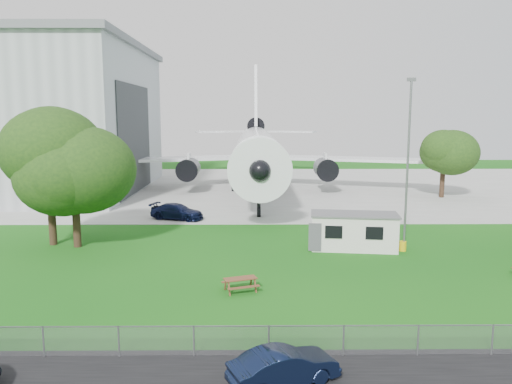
{
  "coord_description": "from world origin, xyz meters",
  "views": [
    {
      "loc": [
        -2.68,
        -28.32,
        9.58
      ],
      "look_at": [
        -2.36,
        8.0,
        4.0
      ],
      "focal_mm": 35.0,
      "sensor_mm": 36.0,
      "label": 1
    }
  ],
  "objects_px": {
    "site_cabin": "(354,231)",
    "picnic_west": "(240,291)",
    "airliner": "(257,149)",
    "car_centre_sedan": "(284,367)"
  },
  "relations": [
    {
      "from": "site_cabin",
      "to": "picnic_west",
      "type": "relative_size",
      "value": 3.83
    },
    {
      "from": "airliner",
      "to": "car_centre_sedan",
      "type": "distance_m",
      "value": 47.73
    },
    {
      "from": "picnic_west",
      "to": "car_centre_sedan",
      "type": "distance_m",
      "value": 9.84
    },
    {
      "from": "site_cabin",
      "to": "car_centre_sedan",
      "type": "relative_size",
      "value": 1.71
    },
    {
      "from": "site_cabin",
      "to": "car_centre_sedan",
      "type": "distance_m",
      "value": 19.48
    },
    {
      "from": "airliner",
      "to": "picnic_west",
      "type": "bearing_deg",
      "value": -91.98
    },
    {
      "from": "airliner",
      "to": "site_cabin",
      "type": "relative_size",
      "value": 6.92
    },
    {
      "from": "site_cabin",
      "to": "picnic_west",
      "type": "height_order",
      "value": "site_cabin"
    },
    {
      "from": "picnic_west",
      "to": "car_centre_sedan",
      "type": "xyz_separation_m",
      "value": [
        1.78,
        -9.65,
        0.66
      ]
    },
    {
      "from": "airliner",
      "to": "car_centre_sedan",
      "type": "xyz_separation_m",
      "value": [
        0.47,
        -47.5,
        -4.61
      ]
    }
  ]
}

